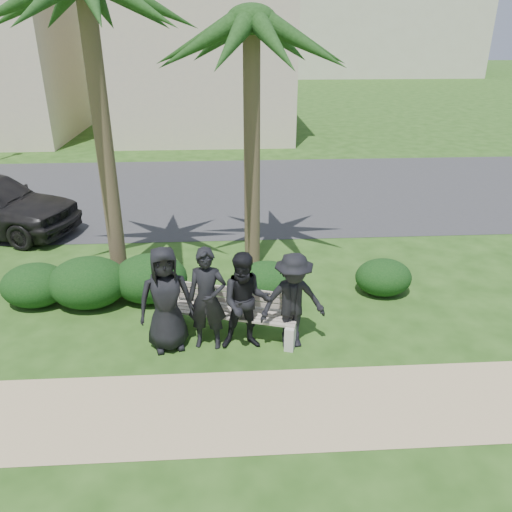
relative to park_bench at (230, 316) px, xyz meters
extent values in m
plane|color=#224413|center=(-0.04, -0.01, -0.34)|extent=(160.00, 160.00, 0.00)
cube|color=tan|center=(-0.04, -1.81, -0.34)|extent=(30.00, 1.60, 0.01)
cube|color=#2D2D30|center=(-0.04, 7.99, -0.34)|extent=(160.00, 8.00, 0.01)
cube|color=beige|center=(-1.04, 17.99, 3.16)|extent=(8.00, 8.00, 7.00)
cube|color=gray|center=(0.00, -0.04, 0.06)|extent=(2.21, 1.11, 0.04)
cube|color=gray|center=(0.00, 0.18, 0.29)|extent=(2.07, 0.67, 0.25)
cube|color=beige|center=(-1.01, -0.04, -0.14)|extent=(0.28, 0.51, 0.40)
cube|color=beige|center=(1.01, -0.04, -0.14)|extent=(0.28, 0.51, 0.40)
imported|color=black|center=(-0.97, -0.29, 0.51)|extent=(0.93, 0.72, 1.70)
imported|color=black|center=(-0.34, -0.29, 0.49)|extent=(0.65, 0.47, 1.66)
imported|color=black|center=(0.24, -0.36, 0.46)|extent=(0.79, 0.62, 1.60)
imported|color=black|center=(0.96, -0.37, 0.45)|extent=(1.09, 0.72, 1.59)
ellipsoid|color=black|center=(-3.51, 1.24, 0.05)|extent=(1.21, 1.00, 0.79)
ellipsoid|color=black|center=(-2.53, 1.17, 0.12)|extent=(1.41, 1.17, 0.92)
ellipsoid|color=black|center=(-1.45, 1.29, 0.10)|extent=(1.37, 1.13, 0.89)
ellipsoid|color=black|center=(0.68, 1.15, 0.03)|extent=(1.15, 0.95, 0.75)
ellipsoid|color=black|center=(2.91, 1.25, 0.00)|extent=(1.06, 0.87, 0.69)
cylinder|color=brown|center=(-2.21, 2.28, 2.33)|extent=(0.32, 0.32, 5.34)
cylinder|color=brown|center=(0.51, 2.70, 2.03)|extent=(0.32, 0.32, 4.74)
camera|label=1|loc=(-0.01, -6.97, 4.23)|focal=35.00mm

